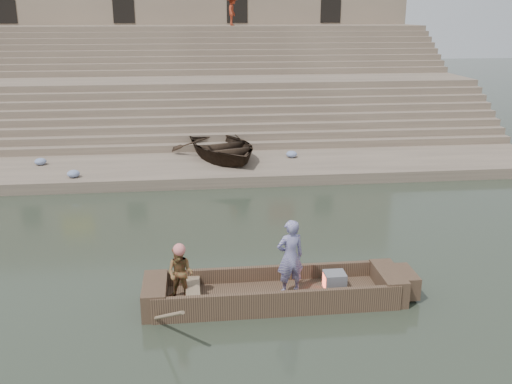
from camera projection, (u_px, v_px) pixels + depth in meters
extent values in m
plane|color=#283225|center=(119.00, 264.00, 14.23)|extent=(120.00, 120.00, 0.00)
cube|color=gray|center=(143.00, 171.00, 21.73)|extent=(32.00, 4.00, 0.40)
cube|color=gray|center=(153.00, 108.00, 28.46)|extent=(32.00, 3.00, 2.80)
cube|color=gray|center=(158.00, 70.00, 34.72)|extent=(32.00, 3.00, 5.20)
cube|color=gray|center=(147.00, 153.00, 23.82)|extent=(32.00, 0.50, 0.70)
cube|color=gray|center=(147.00, 147.00, 24.24)|extent=(32.00, 0.50, 1.00)
cube|color=gray|center=(148.00, 141.00, 24.67)|extent=(32.00, 0.50, 1.30)
cube|color=gray|center=(148.00, 135.00, 25.10)|extent=(32.00, 0.50, 1.60)
cube|color=gray|center=(149.00, 129.00, 25.53)|extent=(32.00, 0.50, 1.90)
cube|color=gray|center=(149.00, 124.00, 25.95)|extent=(32.00, 0.50, 2.20)
cube|color=gray|center=(150.00, 119.00, 26.38)|extent=(32.00, 0.50, 2.50)
cube|color=gray|center=(150.00, 114.00, 26.81)|extent=(32.00, 0.50, 2.80)
cube|color=gray|center=(154.00, 100.00, 30.07)|extent=(32.00, 0.50, 3.10)
cube|color=gray|center=(155.00, 95.00, 30.50)|extent=(32.00, 0.50, 3.40)
cube|color=gray|center=(155.00, 91.00, 30.93)|extent=(32.00, 0.50, 3.70)
cube|color=gray|center=(155.00, 87.00, 31.36)|extent=(32.00, 0.50, 4.00)
cube|color=gray|center=(156.00, 84.00, 31.78)|extent=(32.00, 0.50, 4.30)
cube|color=gray|center=(156.00, 80.00, 32.21)|extent=(32.00, 0.50, 4.60)
cube|color=gray|center=(156.00, 76.00, 32.64)|extent=(32.00, 0.50, 4.90)
cube|color=gray|center=(157.00, 73.00, 33.07)|extent=(32.00, 0.50, 5.20)
cube|color=gray|center=(159.00, 18.00, 37.59)|extent=(32.00, 5.00, 11.20)
cube|color=black|center=(4.00, 1.00, 34.00)|extent=(1.30, 0.18, 2.60)
cube|color=black|center=(123.00, 1.00, 34.75)|extent=(1.30, 0.18, 2.60)
cube|color=black|center=(237.00, 1.00, 35.51)|extent=(1.30, 0.18, 2.60)
cube|color=black|center=(331.00, 1.00, 36.16)|extent=(1.30, 0.18, 2.60)
cube|color=brown|center=(274.00, 297.00, 12.34)|extent=(5.00, 1.30, 0.22)
cube|color=brown|center=(279.00, 304.00, 11.70)|extent=(5.20, 0.12, 0.56)
cube|color=brown|center=(270.00, 277.00, 12.88)|extent=(5.20, 0.12, 0.56)
cube|color=brown|center=(155.00, 296.00, 12.01)|extent=(0.50, 1.30, 0.60)
cube|color=brown|center=(388.00, 283.00, 12.56)|extent=(0.50, 1.30, 0.60)
cube|color=brown|center=(406.00, 281.00, 12.60)|extent=(0.35, 0.90, 0.50)
cube|color=#937A5B|center=(193.00, 289.00, 12.07)|extent=(0.30, 1.20, 0.08)
cylinder|color=#937A5B|center=(160.00, 317.00, 11.17)|extent=(1.03, 2.10, 1.36)
sphere|color=#F07B76|center=(179.00, 250.00, 11.69)|extent=(0.26, 0.26, 0.26)
imported|color=navy|center=(290.00, 257.00, 12.08)|extent=(0.69, 0.53, 1.67)
imported|color=#236A28|center=(180.00, 273.00, 11.86)|extent=(0.71, 0.64, 1.20)
cube|color=slate|center=(334.00, 281.00, 12.39)|extent=(0.46, 0.42, 0.40)
cube|color=#E5593F|center=(325.00, 282.00, 12.37)|extent=(0.04, 0.34, 0.32)
imported|color=#2D2116|center=(222.00, 147.00, 22.61)|extent=(4.58, 5.42, 0.95)
imported|color=maroon|center=(233.00, 11.00, 33.31)|extent=(0.83, 1.18, 1.66)
ellipsoid|color=#3F5999|center=(292.00, 154.00, 22.87)|extent=(0.44, 0.44, 0.26)
ellipsoid|color=#3F5999|center=(40.00, 162.00, 21.76)|extent=(0.44, 0.44, 0.26)
ellipsoid|color=#3F5999|center=(73.00, 174.00, 20.13)|extent=(0.44, 0.44, 0.26)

